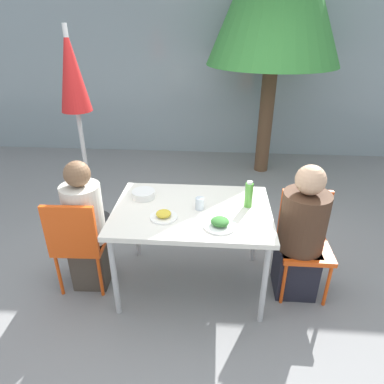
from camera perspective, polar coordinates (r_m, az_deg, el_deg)
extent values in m
plane|color=gray|center=(3.11, 0.00, -14.92)|extent=(24.00, 24.00, 0.00)
cube|color=#89999E|center=(5.71, 2.72, 21.33)|extent=(10.00, 0.20, 3.00)
cube|color=silver|center=(2.68, 0.00, -3.24)|extent=(1.23, 0.86, 0.04)
cylinder|color=#B7B7B7|center=(2.69, -12.79, -13.66)|extent=(0.04, 0.04, 0.71)
cylinder|color=#B7B7B7|center=(2.62, 11.93, -14.90)|extent=(0.04, 0.04, 0.71)
cylinder|color=#B7B7B7|center=(3.27, -9.27, -5.21)|extent=(0.04, 0.04, 0.71)
cylinder|color=#B7B7B7|center=(3.21, 10.47, -5.99)|extent=(0.04, 0.04, 0.71)
cube|color=#E54C14|center=(3.02, -17.78, -7.85)|extent=(0.41, 0.41, 0.04)
cube|color=#E54C14|center=(2.75, -19.63, -6.07)|extent=(0.40, 0.05, 0.42)
cylinder|color=#E54C14|center=(3.33, -19.12, -9.11)|extent=(0.03, 0.03, 0.40)
cylinder|color=#E54C14|center=(3.22, -13.40, -9.51)|extent=(0.03, 0.03, 0.40)
cylinder|color=#E54C14|center=(3.08, -21.25, -12.79)|extent=(0.03, 0.03, 0.40)
cylinder|color=#E54C14|center=(2.97, -15.04, -13.40)|extent=(0.03, 0.03, 0.40)
cube|color=#473D33|center=(3.12, -16.38, -10.92)|extent=(0.29, 0.29, 0.44)
cylinder|color=beige|center=(2.86, -17.60, -3.49)|extent=(0.31, 0.31, 0.50)
sphere|color=brown|center=(2.71, -18.62, 2.88)|extent=(0.20, 0.20, 0.20)
cube|color=#E54C14|center=(2.94, 18.30, -9.02)|extent=(0.40, 0.40, 0.04)
cube|color=#E54C14|center=(2.96, 18.22, -3.34)|extent=(0.40, 0.04, 0.42)
cylinder|color=#E54C14|center=(2.99, 21.62, -14.33)|extent=(0.03, 0.03, 0.40)
cylinder|color=#E54C14|center=(2.90, 15.01, -14.51)|extent=(0.03, 0.03, 0.40)
cylinder|color=#E54C14|center=(3.24, 20.06, -10.39)|extent=(0.03, 0.03, 0.40)
cylinder|color=#E54C14|center=(3.16, 14.03, -10.43)|extent=(0.03, 0.03, 0.40)
cube|color=black|center=(3.04, 16.81, -12.07)|extent=(0.32, 0.32, 0.44)
cylinder|color=#472D1E|center=(2.78, 18.08, -4.68)|extent=(0.36, 0.36, 0.48)
sphere|color=tan|center=(2.62, 19.18, 1.90)|extent=(0.22, 0.22, 0.22)
cylinder|color=#333333|center=(4.06, -15.98, -4.45)|extent=(0.36, 0.36, 0.05)
cylinder|color=#BCBCBC|center=(3.66, -17.96, 8.93)|extent=(0.04, 0.04, 2.04)
cone|color=red|center=(3.53, -19.50, 18.72)|extent=(0.29, 0.29, 0.77)
cylinder|color=white|center=(2.56, -4.75, -4.19)|extent=(0.21, 0.21, 0.01)
ellipsoid|color=gold|center=(2.54, -4.77, -3.62)|extent=(0.11, 0.11, 0.05)
cylinder|color=white|center=(2.46, 4.65, -5.58)|extent=(0.24, 0.24, 0.01)
ellipsoid|color=#33702D|center=(2.44, 4.68, -4.93)|extent=(0.13, 0.13, 0.05)
cylinder|color=#51A338|center=(2.69, 9.43, -0.52)|extent=(0.06, 0.06, 0.20)
cylinder|color=white|center=(2.64, 9.61, 1.56)|extent=(0.04, 0.04, 0.02)
cylinder|color=silver|center=(2.64, 1.29, -1.94)|extent=(0.07, 0.07, 0.10)
cylinder|color=white|center=(2.85, -8.07, -0.37)|extent=(0.19, 0.19, 0.06)
cylinder|color=brown|center=(5.10, 12.14, 11.54)|extent=(0.20, 0.20, 1.51)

